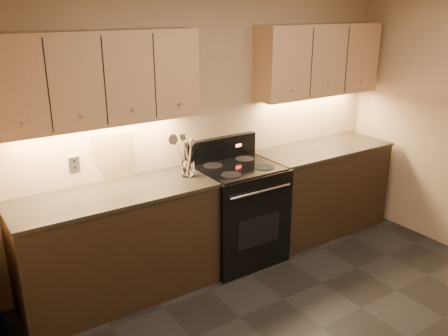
{
  "coord_description": "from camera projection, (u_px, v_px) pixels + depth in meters",
  "views": [
    {
      "loc": [
        -2.29,
        -1.65,
        2.32
      ],
      "look_at": [
        -0.23,
        1.45,
        1.04
      ],
      "focal_mm": 38.0,
      "sensor_mm": 36.0,
      "label": 1
    }
  ],
  "objects": [
    {
      "name": "counter_right",
      "position": [
        321.0,
        189.0,
        5.06
      ],
      "size": [
        1.46,
        0.62,
        0.93
      ],
      "color": "black",
      "rests_on": "ground"
    },
    {
      "name": "steel_spatula",
      "position": [
        191.0,
        153.0,
        4.03
      ],
      "size": [
        0.17,
        0.13,
        0.38
      ],
      "primitive_type": null,
      "rotation": [
        -0.01,
        -0.2,
        -0.27
      ],
      "color": "silver",
      "rests_on": "utensil_crock"
    },
    {
      "name": "wooden_spoon",
      "position": [
        187.0,
        157.0,
        4.01
      ],
      "size": [
        0.14,
        0.08,
        0.32
      ],
      "primitive_type": null,
      "rotation": [
        0.03,
        0.22,
        0.34
      ],
      "color": "tan",
      "rests_on": "utensil_crock"
    },
    {
      "name": "upper_cab_right",
      "position": [
        319.0,
        60.0,
        4.74
      ],
      "size": [
        1.44,
        0.3,
        0.7
      ],
      "primitive_type": "cube",
      "color": "tan",
      "rests_on": "wall_back"
    },
    {
      "name": "steel_skimmer",
      "position": [
        190.0,
        154.0,
        4.03
      ],
      "size": [
        0.22,
        0.16,
        0.38
      ],
      "primitive_type": null,
      "rotation": [
        -0.2,
        -0.38,
        0.04
      ],
      "color": "silver",
      "rests_on": "utensil_crock"
    },
    {
      "name": "utensil_crock",
      "position": [
        188.0,
        169.0,
        4.06
      ],
      "size": [
        0.13,
        0.13,
        0.14
      ],
      "color": "white",
      "rests_on": "counter_left"
    },
    {
      "name": "counter_left",
      "position": [
        118.0,
        245.0,
        3.86
      ],
      "size": [
        1.62,
        0.62,
        0.93
      ],
      "color": "black",
      "rests_on": "ground"
    },
    {
      "name": "wall_left",
      "position": [
        45.0,
        292.0,
        1.78
      ],
      "size": [
        0.04,
        4.0,
        2.6
      ],
      "primitive_type": "cube",
      "color": "tan",
      "rests_on": "ground"
    },
    {
      "name": "black_spoon",
      "position": [
        187.0,
        157.0,
        4.05
      ],
      "size": [
        0.09,
        0.16,
        0.3
      ],
      "primitive_type": null,
      "rotation": [
        0.34,
        0.12,
        -0.05
      ],
      "color": "black",
      "rests_on": "utensil_crock"
    },
    {
      "name": "cutting_board",
      "position": [
        115.0,
        156.0,
        3.93
      ],
      "size": [
        0.33,
        0.13,
        0.41
      ],
      "primitive_type": "cube",
      "rotation": [
        0.1,
        0.0,
        -0.22
      ],
      "color": "tan",
      "rests_on": "counter_left"
    },
    {
      "name": "stove",
      "position": [
        237.0,
        212.0,
        4.46
      ],
      "size": [
        0.76,
        0.68,
        1.14
      ],
      "color": "black",
      "rests_on": "ground"
    },
    {
      "name": "outlet_plate",
      "position": [
        74.0,
        164.0,
        3.78
      ],
      "size": [
        0.08,
        0.01,
        0.12
      ],
      "primitive_type": "cube",
      "color": "#B2B5BA",
      "rests_on": "wall_back"
    },
    {
      "name": "upper_cab_left",
      "position": [
        97.0,
        79.0,
        3.55
      ],
      "size": [
        1.6,
        0.3,
        0.7
      ],
      "primitive_type": "cube",
      "color": "tan",
      "rests_on": "wall_back"
    },
    {
      "name": "wall_back",
      "position": [
        212.0,
        121.0,
        4.4
      ],
      "size": [
        4.0,
        0.04,
        2.6
      ],
      "primitive_type": "cube",
      "color": "tan",
      "rests_on": "ground"
    }
  ]
}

